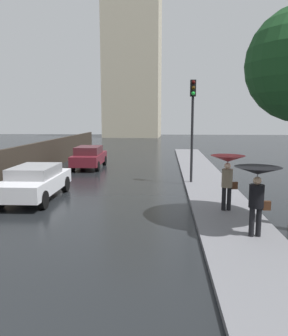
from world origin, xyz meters
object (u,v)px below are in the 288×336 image
Objects in this scene: car_white_mid_road at (35,181)px; pedestrian_with_umbrella_near at (228,166)px; pedestrian_with_umbrella_far at (257,181)px; traffic_light at (193,113)px; car_maroon_far_ahead at (89,157)px.

car_white_mid_road is 2.34× the size of pedestrian_with_umbrella_near.
traffic_light is at bearing -84.67° from pedestrian_with_umbrella_far.
pedestrian_with_umbrella_far reaches higher than car_white_mid_road.
car_white_mid_road is 7.41m from pedestrian_with_umbrella_near.
pedestrian_with_umbrella_far is (0.31, -2.47, -0.01)m from pedestrian_with_umbrella_near.
pedestrian_with_umbrella_near is (7.18, -1.61, 0.90)m from car_white_mid_road.
pedestrian_with_umbrella_far is 0.38× the size of traffic_light.
traffic_light is (6.37, 3.26, 2.70)m from car_white_mid_road.
traffic_light is (-0.81, 4.88, 1.80)m from pedestrian_with_umbrella_near.
traffic_light reaches higher than car_white_mid_road.
car_maroon_far_ahead is at bearing 140.77° from traffic_light.
traffic_light reaches higher than car_maroon_far_ahead.
car_maroon_far_ahead reaches higher than car_white_mid_road.
car_white_mid_road is 8.58m from pedestrian_with_umbrella_far.
car_maroon_far_ahead is at bearing -63.39° from pedestrian_with_umbrella_near.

